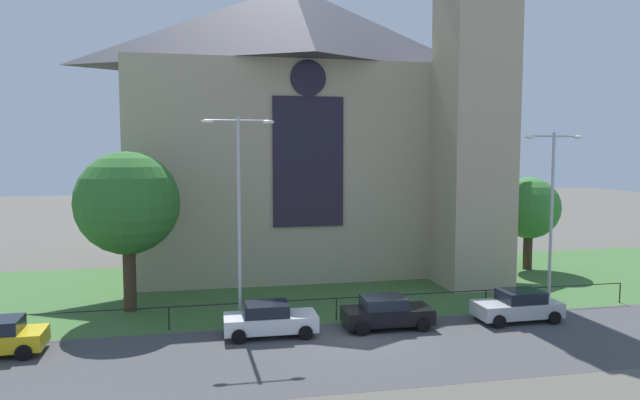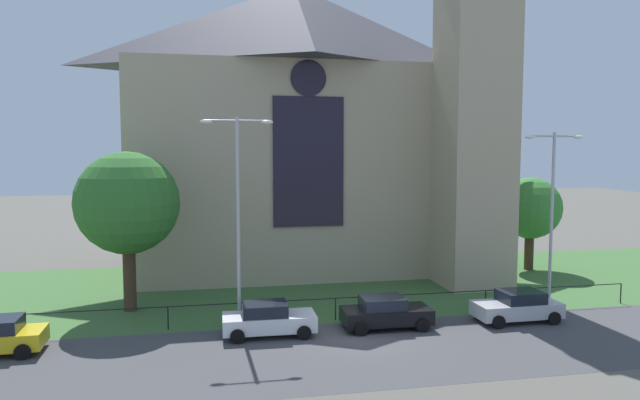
{
  "view_description": "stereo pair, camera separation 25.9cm",
  "coord_description": "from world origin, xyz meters",
  "px_view_note": "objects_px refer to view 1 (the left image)",
  "views": [
    {
      "loc": [
        -6.86,
        -24.48,
        8.38
      ],
      "look_at": [
        -0.2,
        8.0,
        5.52
      ],
      "focal_mm": 32.03,
      "sensor_mm": 36.0,
      "label": 1
    },
    {
      "loc": [
        -6.6,
        -24.53,
        8.38
      ],
      "look_at": [
        -0.2,
        8.0,
        5.52
      ],
      "focal_mm": 32.03,
      "sensor_mm": 36.0,
      "label": 2
    }
  ],
  "objects_px": {
    "church_building": "(305,124)",
    "streetlamp_near": "(239,198)",
    "tree_right_far": "(529,208)",
    "parked_car_silver": "(518,306)",
    "parked_car_white": "(269,319)",
    "streetlamp_far": "(552,199)",
    "parked_car_black": "(386,312)",
    "tree_left_near": "(128,204)"
  },
  "relations": [
    {
      "from": "church_building",
      "to": "tree_right_far",
      "type": "height_order",
      "value": "church_building"
    },
    {
      "from": "parked_car_black",
      "to": "parked_car_silver",
      "type": "xyz_separation_m",
      "value": [
        6.73,
        -0.21,
        0.0
      ]
    },
    {
      "from": "church_building",
      "to": "streetlamp_near",
      "type": "xyz_separation_m",
      "value": [
        -5.51,
        -13.17,
        -4.09
      ]
    },
    {
      "from": "tree_left_near",
      "to": "streetlamp_near",
      "type": "distance_m",
      "value": 6.73
    },
    {
      "from": "tree_left_near",
      "to": "tree_right_far",
      "type": "relative_size",
      "value": 1.28
    },
    {
      "from": "tree_left_near",
      "to": "parked_car_black",
      "type": "xyz_separation_m",
      "value": [
        12.26,
        -5.47,
        -4.91
      ]
    },
    {
      "from": "parked_car_silver",
      "to": "parked_car_white",
      "type": "bearing_deg",
      "value": -1.8
    },
    {
      "from": "tree_right_far",
      "to": "parked_car_silver",
      "type": "xyz_separation_m",
      "value": [
        -7.34,
        -11.12,
        -3.59
      ]
    },
    {
      "from": "tree_left_near",
      "to": "streetlamp_near",
      "type": "xyz_separation_m",
      "value": [
        5.49,
        -3.87,
        0.53
      ]
    },
    {
      "from": "tree_right_far",
      "to": "streetlamp_near",
      "type": "relative_size",
      "value": 0.65
    },
    {
      "from": "tree_right_far",
      "to": "parked_car_black",
      "type": "distance_m",
      "value": 18.16
    },
    {
      "from": "streetlamp_near",
      "to": "parked_car_silver",
      "type": "bearing_deg",
      "value": -7.64
    },
    {
      "from": "tree_left_near",
      "to": "parked_car_white",
      "type": "bearing_deg",
      "value": -39.18
    },
    {
      "from": "tree_right_far",
      "to": "streetlamp_far",
      "type": "height_order",
      "value": "streetlamp_far"
    },
    {
      "from": "church_building",
      "to": "streetlamp_far",
      "type": "xyz_separation_m",
      "value": [
        10.89,
        -13.17,
        -4.43
      ]
    },
    {
      "from": "streetlamp_near",
      "to": "streetlamp_far",
      "type": "bearing_deg",
      "value": -0.0
    },
    {
      "from": "tree_right_far",
      "to": "parked_car_black",
      "type": "height_order",
      "value": "tree_right_far"
    },
    {
      "from": "streetlamp_far",
      "to": "parked_car_white",
      "type": "relative_size",
      "value": 2.21
    },
    {
      "from": "parked_car_black",
      "to": "tree_right_far",
      "type": "bearing_deg",
      "value": 38.16
    },
    {
      "from": "streetlamp_near",
      "to": "parked_car_white",
      "type": "relative_size",
      "value": 2.36
    },
    {
      "from": "church_building",
      "to": "parked_car_white",
      "type": "distance_m",
      "value": 18.09
    },
    {
      "from": "church_building",
      "to": "parked_car_silver",
      "type": "bearing_deg",
      "value": -61.93
    },
    {
      "from": "streetlamp_near",
      "to": "streetlamp_far",
      "type": "xyz_separation_m",
      "value": [
        16.39,
        -0.0,
        -0.34
      ]
    },
    {
      "from": "streetlamp_far",
      "to": "parked_car_white",
      "type": "bearing_deg",
      "value": -174.01
    },
    {
      "from": "streetlamp_far",
      "to": "parked_car_black",
      "type": "relative_size",
      "value": 2.22
    },
    {
      "from": "tree_left_near",
      "to": "streetlamp_near",
      "type": "relative_size",
      "value": 0.84
    },
    {
      "from": "streetlamp_near",
      "to": "parked_car_white",
      "type": "bearing_deg",
      "value": -52.72
    },
    {
      "from": "tree_left_near",
      "to": "streetlamp_far",
      "type": "relative_size",
      "value": 0.89
    },
    {
      "from": "tree_right_far",
      "to": "parked_car_white",
      "type": "distance_m",
      "value": 22.74
    },
    {
      "from": "tree_right_far",
      "to": "parked_car_silver",
      "type": "bearing_deg",
      "value": -123.43
    },
    {
      "from": "parked_car_silver",
      "to": "church_building",
      "type": "bearing_deg",
      "value": -62.71
    },
    {
      "from": "parked_car_black",
      "to": "parked_car_silver",
      "type": "distance_m",
      "value": 6.73
    },
    {
      "from": "streetlamp_far",
      "to": "parked_car_white",
      "type": "xyz_separation_m",
      "value": [
        -15.18,
        -1.59,
        -5.1
      ]
    },
    {
      "from": "parked_car_white",
      "to": "church_building",
      "type": "bearing_deg",
      "value": 74.8
    },
    {
      "from": "parked_car_white",
      "to": "parked_car_silver",
      "type": "distance_m",
      "value": 12.29
    },
    {
      "from": "tree_right_far",
      "to": "streetlamp_near",
      "type": "height_order",
      "value": "streetlamp_near"
    },
    {
      "from": "tree_right_far",
      "to": "church_building",
      "type": "bearing_deg",
      "value": 165.86
    },
    {
      "from": "parked_car_white",
      "to": "tree_right_far",
      "type": "bearing_deg",
      "value": 30.08
    },
    {
      "from": "parked_car_black",
      "to": "parked_car_silver",
      "type": "relative_size",
      "value": 1.0
    },
    {
      "from": "streetlamp_far",
      "to": "parked_car_black",
      "type": "xyz_separation_m",
      "value": [
        -9.62,
        -1.6,
        -5.1
      ]
    },
    {
      "from": "tree_right_far",
      "to": "parked_car_white",
      "type": "height_order",
      "value": "tree_right_far"
    },
    {
      "from": "streetlamp_far",
      "to": "tree_right_far",
      "type": "bearing_deg",
      "value": 64.46
    }
  ]
}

